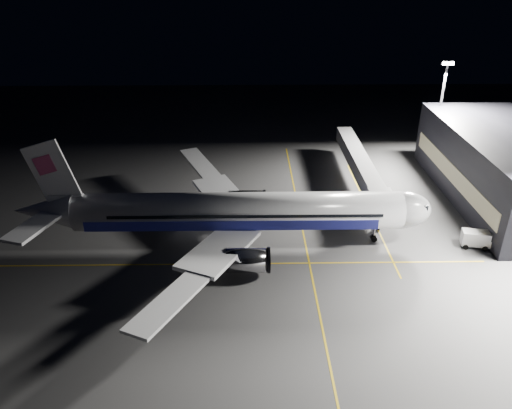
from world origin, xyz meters
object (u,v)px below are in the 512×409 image
object	(u,v)px
safety_cone_c	(246,208)
safety_cone_a	(268,219)
jet_bridge	(362,167)
floodlight_mast_north	(441,104)
service_truck	(479,239)
safety_cone_b	(257,227)
airliner	(232,212)
baggage_tug	(206,199)

from	to	relation	value
safety_cone_c	safety_cone_a	bearing A→B (deg)	-48.17
jet_bridge	floodlight_mast_north	xyz separation A→B (m)	(18.00, 13.93, 7.79)
service_truck	safety_cone_b	size ratio (longest dim) A/B	8.31
airliner	jet_bridge	world-z (taller)	airliner
service_truck	jet_bridge	bearing A→B (deg)	135.15
airliner	jet_bridge	bearing A→B (deg)	38.04
safety_cone_b	safety_cone_c	xyz separation A→B (m)	(-1.75, 6.75, -0.02)
safety_cone_b	safety_cone_c	world-z (taller)	safety_cone_b
baggage_tug	safety_cone_c	size ratio (longest dim) A/B	3.80
jet_bridge	baggage_tug	xyz separation A→B (m)	(-28.09, -4.73, -3.83)
floodlight_mast_north	baggage_tug	bearing A→B (deg)	-157.96
service_truck	safety_cone_a	world-z (taller)	service_truck
floodlight_mast_north	baggage_tug	world-z (taller)	floodlight_mast_north
baggage_tug	safety_cone_a	bearing A→B (deg)	-34.13
service_truck	safety_cone_b	world-z (taller)	service_truck
floodlight_mast_north	service_truck	world-z (taller)	floodlight_mast_north
airliner	floodlight_mast_north	bearing A→B (deg)	37.91
floodlight_mast_north	service_truck	bearing A→B (deg)	-97.39
baggage_tug	safety_cone_b	world-z (taller)	baggage_tug
jet_bridge	safety_cone_a	distance (m)	21.20
safety_cone_a	safety_cone_c	xyz separation A→B (m)	(-3.51, 3.92, 0.03)
safety_cone_b	airliner	bearing A→B (deg)	-134.01
safety_cone_a	airliner	bearing A→B (deg)	-129.46
safety_cone_a	safety_cone_c	distance (m)	5.26
service_truck	safety_cone_c	world-z (taller)	service_truck
jet_bridge	safety_cone_c	distance (m)	22.61
airliner	safety_cone_b	bearing A→B (deg)	45.99
jet_bridge	airliner	bearing A→B (deg)	-141.96
safety_cone_a	safety_cone_b	world-z (taller)	safety_cone_b
service_truck	safety_cone_a	xyz separation A→B (m)	(-31.03, 8.92, -1.11)
service_truck	safety_cone_c	size ratio (longest dim) A/B	8.82
safety_cone_a	safety_cone_b	bearing A→B (deg)	-121.83
safety_cone_a	safety_cone_b	distance (m)	3.33
floodlight_mast_north	safety_cone_a	size ratio (longest dim) A/B	38.18
jet_bridge	service_truck	bearing A→B (deg)	-56.02
baggage_tug	safety_cone_a	xyz separation A→B (m)	(10.63, -6.50, -0.48)
airliner	floodlight_mast_north	distance (m)	52.56
baggage_tug	safety_cone_b	size ratio (longest dim) A/B	3.58
airliner	safety_cone_a	distance (m)	10.11
floodlight_mast_north	safety_cone_c	size ratio (longest dim) A/B	34.12
airliner	safety_cone_c	size ratio (longest dim) A/B	101.32
floodlight_mast_north	baggage_tug	size ratio (longest dim) A/B	8.97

